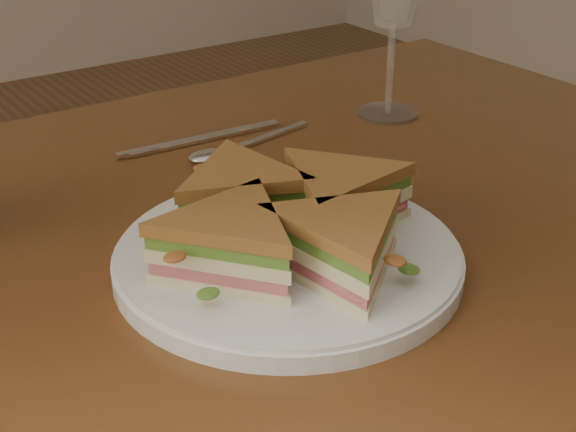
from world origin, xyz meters
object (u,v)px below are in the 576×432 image
(table, at_px, (261,296))
(sandwich_wedges, at_px, (288,221))
(plate, at_px, (288,259))
(spoon, at_px, (224,151))
(knife, at_px, (195,141))

(table, distance_m, sandwich_wedges, 0.18)
(plate, xyz_separation_m, spoon, (0.08, 0.25, -0.00))
(plate, distance_m, knife, 0.31)
(table, xyz_separation_m, sandwich_wedges, (-0.04, -0.10, 0.14))
(sandwich_wedges, height_order, spoon, sandwich_wedges)
(sandwich_wedges, xyz_separation_m, knife, (0.07, 0.30, -0.04))
(table, distance_m, knife, 0.23)
(table, xyz_separation_m, spoon, (0.05, 0.15, 0.10))
(table, relative_size, plate, 3.94)
(sandwich_wedges, bearing_deg, plate, 180.00)
(plate, relative_size, spoon, 1.67)
(knife, bearing_deg, plate, -100.56)
(plate, relative_size, knife, 1.41)
(plate, bearing_deg, table, 70.73)
(plate, height_order, spoon, plate)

